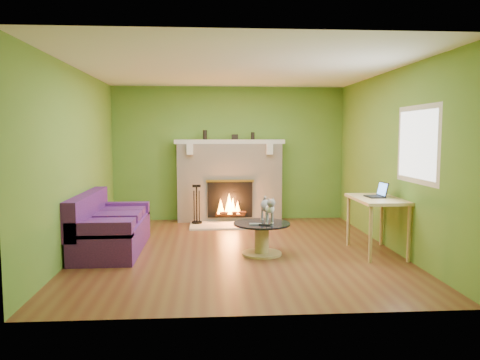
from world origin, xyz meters
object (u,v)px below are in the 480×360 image
Objects in this scene: coffee_table at (262,236)px; desk at (377,205)px; sofa at (109,228)px; cat at (267,209)px.

desk reaches higher than coffee_table.
sofa is 2.31m from cat.
sofa reaches higher than cat.
coffee_table is at bearing -10.37° from sofa.
sofa is 3.85m from desk.
cat reaches higher than desk.
sofa is at bearing 173.39° from desk.
coffee_table is at bearing -153.45° from cat.
coffee_table is 1.32× the size of cat.
cat is (-1.54, 0.09, -0.06)m from desk.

